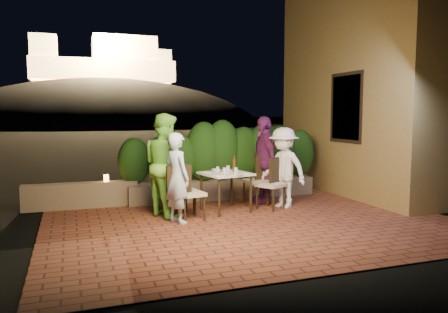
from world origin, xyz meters
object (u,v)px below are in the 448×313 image
diner_blue (177,178)px  chair_left_front (190,192)px  diner_green (165,165)px  diner_purple (264,160)px  dining_table (226,192)px  chair_left_back (181,188)px  diner_white (283,168)px  beer_bottle (234,164)px  chair_right_front (271,184)px  parapet_lamp (106,178)px  chair_right_back (256,180)px  bowl (216,170)px

diner_blue → chair_left_front: bearing=-90.1°
chair_left_front → diner_blue: size_ratio=0.63×
diner_green → diner_purple: size_ratio=1.03×
dining_table → chair_left_back: (-0.86, 0.08, 0.11)m
diner_white → beer_bottle: bearing=-121.3°
chair_left_back → diner_purple: size_ratio=0.53×
chair_left_back → chair_right_front: size_ratio=0.96×
chair_left_back → diner_blue: (-0.21, -0.60, 0.29)m
beer_bottle → diner_blue: 1.40m
chair_left_front → chair_right_front: chair_right_front is taller
chair_left_back → diner_purple: diner_purple is taller
chair_left_front → diner_white: size_ratio=0.62×
diner_blue → parapet_lamp: diner_blue is taller
chair_left_back → chair_right_front: (1.77, -0.15, 0.02)m
chair_left_front → chair_right_back: 1.85m
chair_left_back → chair_right_front: bearing=-13.8°
chair_left_back → diner_green: bearing=174.8°
beer_bottle → diner_green: 1.35m
chair_left_back → chair_right_back: 1.72m
chair_left_front → diner_purple: 2.13m
dining_table → bowl: bowl is taller
dining_table → diner_purple: 1.28m
chair_left_front → diner_purple: (1.86, 0.95, 0.42)m
diner_green → diner_blue: bearing=165.8°
bowl → diner_white: size_ratio=0.11×
dining_table → diner_purple: (1.04, 0.53, 0.54)m
diner_blue → diner_green: (-0.08, 0.58, 0.16)m
chair_right_back → diner_blue: 2.13m
chair_left_back → diner_blue: size_ratio=0.62×
chair_right_back → dining_table: bearing=27.0°
diner_green → beer_bottle: bearing=-112.0°
beer_bottle → bowl: 0.39m
diner_purple → bowl: bearing=-72.0°
dining_table → diner_purple: bearing=26.9°
chair_left_front → diner_white: bearing=1.2°
diner_green → diner_white: diner_green is taller
chair_right_front → diner_blue: size_ratio=0.65×
diner_purple → diner_green: bearing=-73.2°
dining_table → chair_right_back: bearing=27.5°
chair_right_front → diner_blue: 2.05m
dining_table → parapet_lamp: 2.47m
bowl → diner_purple: bearing=13.3°
beer_bottle → parapet_lamp: bearing=152.4°
chair_right_back → diner_blue: diner_blue is taller
chair_right_front → diner_blue: bearing=-18.4°
beer_bottle → diner_purple: size_ratio=0.18×
chair_right_front → diner_purple: size_ratio=0.55×
chair_right_back → diner_blue: (-1.89, -0.95, 0.27)m
diner_white → bowl: bearing=-128.2°
diner_purple → chair_right_front: bearing=-7.4°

